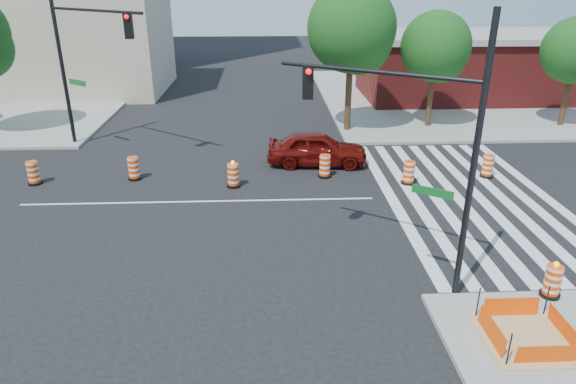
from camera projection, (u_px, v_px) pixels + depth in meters
name	position (u px, v px, depth m)	size (l,w,h in m)	color
ground	(199.00, 202.00, 20.50)	(120.00, 120.00, 0.00)	black
sidewalk_ne	(472.00, 97.00, 37.78)	(22.00, 22.00, 0.15)	gray
crosswalk_east	(468.00, 196.00, 20.96)	(6.75, 13.50, 0.01)	silver
lane_centerline	(199.00, 201.00, 20.50)	(14.00, 0.12, 0.01)	silver
excavation_pit	(526.00, 336.00, 12.52)	(2.20, 2.20, 0.90)	tan
brick_storefront	(476.00, 66.00, 36.91)	(16.50, 8.50, 4.60)	maroon
beige_midrise	(66.00, 24.00, 38.27)	(14.00, 10.00, 10.00)	#BDAC91
red_coupe	(317.00, 149.00, 24.21)	(1.88, 4.67, 1.59)	#5C0C07
signal_pole_se	(415.00, 129.00, 13.41)	(4.83, 3.28, 7.56)	black
signal_pole_nw	(80.00, 44.00, 24.40)	(5.29, 4.14, 8.69)	black
pit_drum	(552.00, 282.00, 14.05)	(0.55, 0.55, 1.09)	black
tree_north_c	(352.00, 33.00, 27.57)	(4.78, 4.78, 8.13)	#382314
tree_north_d	(436.00, 50.00, 28.72)	(3.90, 3.90, 6.63)	#382314
tree_north_e	(575.00, 54.00, 28.90)	(3.71, 3.71, 6.30)	#382314
median_drum_1	(33.00, 174.00, 22.04)	(0.60, 0.60, 1.02)	black
median_drum_2	(134.00, 169.00, 22.56)	(0.60, 0.60, 1.02)	black
median_drum_3	(233.00, 176.00, 21.77)	(0.60, 0.60, 1.18)	black
median_drum_4	(325.00, 167.00, 22.83)	(0.60, 0.60, 1.02)	black
median_drum_5	(409.00, 173.00, 22.08)	(0.60, 0.60, 1.02)	black
median_drum_6	(488.00, 167.00, 22.83)	(0.60, 0.60, 1.02)	black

